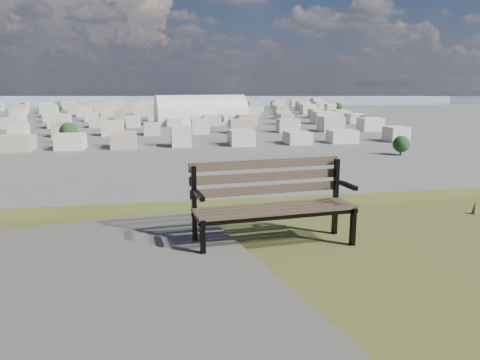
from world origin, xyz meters
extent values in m
cube|color=#49392A|center=(-0.45, 2.30, 25.41)|extent=(1.67, 0.26, 0.03)
cube|color=#49392A|center=(-0.46, 2.41, 25.41)|extent=(1.67, 0.26, 0.03)
cube|color=#49392A|center=(-0.47, 2.52, 25.41)|extent=(1.67, 0.26, 0.03)
cube|color=#49392A|center=(-0.48, 2.63, 25.41)|extent=(1.67, 0.26, 0.03)
cube|color=#49392A|center=(-0.49, 2.70, 25.56)|extent=(1.66, 0.21, 0.09)
cube|color=#49392A|center=(-0.49, 2.73, 25.69)|extent=(1.66, 0.21, 0.09)
cube|color=#49392A|center=(-0.50, 2.75, 25.82)|extent=(1.66, 0.21, 0.09)
cube|color=black|center=(-1.24, 2.20, 25.20)|extent=(0.05, 0.06, 0.41)
cube|color=black|center=(-1.28, 2.59, 25.43)|extent=(0.05, 0.06, 0.85)
cube|color=black|center=(-1.26, 2.38, 25.38)|extent=(0.10, 0.47, 0.05)
cube|color=black|center=(-1.25, 2.33, 25.61)|extent=(0.08, 0.34, 0.04)
cube|color=black|center=(0.35, 2.37, 25.20)|extent=(0.05, 0.06, 0.41)
cube|color=black|center=(0.30, 2.76, 25.43)|extent=(0.05, 0.06, 0.85)
cube|color=black|center=(0.33, 2.55, 25.38)|extent=(0.10, 0.47, 0.05)
cube|color=black|center=(0.33, 2.50, 25.61)|extent=(0.08, 0.34, 0.04)
cube|color=black|center=(-0.45, 2.29, 25.37)|extent=(1.66, 0.22, 0.04)
cube|color=black|center=(-0.48, 2.64, 25.37)|extent=(1.66, 0.22, 0.04)
cube|color=#59544D|center=(-2.18, 1.35, 25.04)|extent=(3.75, 4.77, 0.09)
cone|color=brown|center=(2.40, 3.20, 25.09)|extent=(0.08, 0.08, 0.18)
cube|color=silver|center=(29.24, 314.41, 3.31)|extent=(61.91, 31.23, 6.62)
cylinder|color=white|center=(29.24, 314.41, 6.62)|extent=(61.91, 31.23, 25.17)
cube|color=beige|center=(-60.00, 200.00, 3.50)|extent=(11.00, 11.00, 7.00)
cube|color=#C0B4A5|center=(-36.00, 200.00, 3.50)|extent=(11.00, 11.00, 7.00)
cube|color=beige|center=(-12.00, 200.00, 3.50)|extent=(11.00, 11.00, 7.00)
cube|color=#B5B5BA|center=(12.00, 200.00, 3.50)|extent=(11.00, 11.00, 7.00)
cube|color=#BBB298|center=(36.00, 200.00, 3.50)|extent=(11.00, 11.00, 7.00)
cube|color=tan|center=(60.00, 200.00, 3.50)|extent=(11.00, 11.00, 7.00)
cube|color=beige|center=(84.00, 200.00, 3.50)|extent=(11.00, 11.00, 7.00)
cube|color=beige|center=(108.00, 200.00, 3.50)|extent=(11.00, 11.00, 7.00)
cube|color=beige|center=(-72.00, 250.00, 3.50)|extent=(11.00, 11.00, 7.00)
cube|color=#B5B5BA|center=(-48.00, 250.00, 3.50)|extent=(11.00, 11.00, 7.00)
cube|color=#BBB298|center=(-24.00, 250.00, 3.50)|extent=(11.00, 11.00, 7.00)
cube|color=tan|center=(0.00, 250.00, 3.50)|extent=(11.00, 11.00, 7.00)
cube|color=beige|center=(24.00, 250.00, 3.50)|extent=(11.00, 11.00, 7.00)
cube|color=beige|center=(48.00, 250.00, 3.50)|extent=(11.00, 11.00, 7.00)
cube|color=beige|center=(72.00, 250.00, 3.50)|extent=(11.00, 11.00, 7.00)
cube|color=#C0B4A5|center=(96.00, 250.00, 3.50)|extent=(11.00, 11.00, 7.00)
cube|color=beige|center=(120.00, 250.00, 3.50)|extent=(11.00, 11.00, 7.00)
cube|color=tan|center=(-84.00, 300.00, 3.50)|extent=(11.00, 11.00, 7.00)
cube|color=beige|center=(-60.00, 300.00, 3.50)|extent=(11.00, 11.00, 7.00)
cube|color=beige|center=(-36.00, 300.00, 3.50)|extent=(11.00, 11.00, 7.00)
cube|color=beige|center=(-12.00, 300.00, 3.50)|extent=(11.00, 11.00, 7.00)
cube|color=#C0B4A5|center=(12.00, 300.00, 3.50)|extent=(11.00, 11.00, 7.00)
cube|color=beige|center=(36.00, 300.00, 3.50)|extent=(11.00, 11.00, 7.00)
cube|color=#B5B5BA|center=(60.00, 300.00, 3.50)|extent=(11.00, 11.00, 7.00)
cube|color=#BBB298|center=(84.00, 300.00, 3.50)|extent=(11.00, 11.00, 7.00)
cube|color=tan|center=(108.00, 300.00, 3.50)|extent=(11.00, 11.00, 7.00)
cube|color=beige|center=(132.00, 300.00, 3.50)|extent=(11.00, 11.00, 7.00)
cube|color=#C0B4A5|center=(-96.00, 350.00, 3.50)|extent=(11.00, 11.00, 7.00)
cube|color=beige|center=(-72.00, 350.00, 3.50)|extent=(11.00, 11.00, 7.00)
cube|color=#B5B5BA|center=(-48.00, 350.00, 3.50)|extent=(11.00, 11.00, 7.00)
cube|color=#BBB298|center=(-24.00, 350.00, 3.50)|extent=(11.00, 11.00, 7.00)
cube|color=tan|center=(0.00, 350.00, 3.50)|extent=(11.00, 11.00, 7.00)
cube|color=beige|center=(24.00, 350.00, 3.50)|extent=(11.00, 11.00, 7.00)
cube|color=beige|center=(48.00, 350.00, 3.50)|extent=(11.00, 11.00, 7.00)
cube|color=beige|center=(72.00, 350.00, 3.50)|extent=(11.00, 11.00, 7.00)
cube|color=#C0B4A5|center=(96.00, 350.00, 3.50)|extent=(11.00, 11.00, 7.00)
cube|color=beige|center=(120.00, 350.00, 3.50)|extent=(11.00, 11.00, 7.00)
cube|color=#B5B5BA|center=(144.00, 350.00, 3.50)|extent=(11.00, 11.00, 7.00)
cube|color=beige|center=(-108.00, 400.00, 3.50)|extent=(11.00, 11.00, 7.00)
cube|color=beige|center=(-84.00, 400.00, 3.50)|extent=(11.00, 11.00, 7.00)
cube|color=beige|center=(-60.00, 400.00, 3.50)|extent=(11.00, 11.00, 7.00)
cube|color=#C0B4A5|center=(-36.00, 400.00, 3.50)|extent=(11.00, 11.00, 7.00)
cube|color=beige|center=(-12.00, 400.00, 3.50)|extent=(11.00, 11.00, 7.00)
cube|color=#B5B5BA|center=(12.00, 400.00, 3.50)|extent=(11.00, 11.00, 7.00)
cube|color=#BBB298|center=(36.00, 400.00, 3.50)|extent=(11.00, 11.00, 7.00)
cube|color=tan|center=(60.00, 400.00, 3.50)|extent=(11.00, 11.00, 7.00)
cube|color=beige|center=(84.00, 400.00, 3.50)|extent=(11.00, 11.00, 7.00)
cube|color=beige|center=(108.00, 400.00, 3.50)|extent=(11.00, 11.00, 7.00)
cube|color=beige|center=(132.00, 400.00, 3.50)|extent=(11.00, 11.00, 7.00)
cube|color=#C0B4A5|center=(156.00, 400.00, 3.50)|extent=(11.00, 11.00, 7.00)
cube|color=#BBB298|center=(-120.00, 450.00, 3.50)|extent=(11.00, 11.00, 7.00)
cube|color=tan|center=(-96.00, 450.00, 3.50)|extent=(11.00, 11.00, 7.00)
cube|color=beige|center=(-72.00, 450.00, 3.50)|extent=(11.00, 11.00, 7.00)
cube|color=beige|center=(-48.00, 450.00, 3.50)|extent=(11.00, 11.00, 7.00)
cube|color=beige|center=(-24.00, 450.00, 3.50)|extent=(11.00, 11.00, 7.00)
cube|color=#C0B4A5|center=(0.00, 450.00, 3.50)|extent=(11.00, 11.00, 7.00)
cube|color=beige|center=(24.00, 450.00, 3.50)|extent=(11.00, 11.00, 7.00)
cube|color=#B5B5BA|center=(48.00, 450.00, 3.50)|extent=(11.00, 11.00, 7.00)
cube|color=#BBB298|center=(72.00, 450.00, 3.50)|extent=(11.00, 11.00, 7.00)
cube|color=tan|center=(96.00, 450.00, 3.50)|extent=(11.00, 11.00, 7.00)
cube|color=beige|center=(120.00, 450.00, 3.50)|extent=(11.00, 11.00, 7.00)
cube|color=beige|center=(144.00, 450.00, 3.50)|extent=(11.00, 11.00, 7.00)
cube|color=beige|center=(168.00, 450.00, 3.50)|extent=(11.00, 11.00, 7.00)
cube|color=#B5B5BA|center=(-132.00, 500.00, 3.50)|extent=(11.00, 11.00, 7.00)
cube|color=#BBB298|center=(-108.00, 500.00, 3.50)|extent=(11.00, 11.00, 7.00)
cube|color=tan|center=(-84.00, 500.00, 3.50)|extent=(11.00, 11.00, 7.00)
cube|color=beige|center=(-60.00, 500.00, 3.50)|extent=(11.00, 11.00, 7.00)
cube|color=beige|center=(-36.00, 500.00, 3.50)|extent=(11.00, 11.00, 7.00)
cube|color=beige|center=(-12.00, 500.00, 3.50)|extent=(11.00, 11.00, 7.00)
cube|color=#C0B4A5|center=(12.00, 500.00, 3.50)|extent=(11.00, 11.00, 7.00)
cube|color=beige|center=(36.00, 500.00, 3.50)|extent=(11.00, 11.00, 7.00)
cube|color=#B5B5BA|center=(60.00, 500.00, 3.50)|extent=(11.00, 11.00, 7.00)
cube|color=#BBB298|center=(84.00, 500.00, 3.50)|extent=(11.00, 11.00, 7.00)
cube|color=tan|center=(108.00, 500.00, 3.50)|extent=(11.00, 11.00, 7.00)
cube|color=beige|center=(132.00, 500.00, 3.50)|extent=(11.00, 11.00, 7.00)
cube|color=beige|center=(156.00, 500.00, 3.50)|extent=(11.00, 11.00, 7.00)
cube|color=beige|center=(180.00, 500.00, 3.50)|extent=(11.00, 11.00, 7.00)
cube|color=#B5B5BA|center=(-144.00, 550.00, 3.50)|extent=(11.00, 11.00, 7.00)
cube|color=#BBB298|center=(-120.00, 550.00, 3.50)|extent=(11.00, 11.00, 7.00)
cube|color=tan|center=(-96.00, 550.00, 3.50)|extent=(11.00, 11.00, 7.00)
cube|color=beige|center=(-72.00, 550.00, 3.50)|extent=(11.00, 11.00, 7.00)
cube|color=beige|center=(-48.00, 550.00, 3.50)|extent=(11.00, 11.00, 7.00)
cube|color=beige|center=(-24.00, 550.00, 3.50)|extent=(11.00, 11.00, 7.00)
cube|color=#C0B4A5|center=(0.00, 550.00, 3.50)|extent=(11.00, 11.00, 7.00)
cube|color=beige|center=(24.00, 550.00, 3.50)|extent=(11.00, 11.00, 7.00)
cube|color=#B5B5BA|center=(48.00, 550.00, 3.50)|extent=(11.00, 11.00, 7.00)
cube|color=#BBB298|center=(72.00, 550.00, 3.50)|extent=(11.00, 11.00, 7.00)
cube|color=tan|center=(96.00, 550.00, 3.50)|extent=(11.00, 11.00, 7.00)
cube|color=beige|center=(120.00, 550.00, 3.50)|extent=(11.00, 11.00, 7.00)
cube|color=beige|center=(144.00, 550.00, 3.50)|extent=(11.00, 11.00, 7.00)
cube|color=beige|center=(168.00, 550.00, 3.50)|extent=(11.00, 11.00, 7.00)
cube|color=#C0B4A5|center=(192.00, 550.00, 3.50)|extent=(11.00, 11.00, 7.00)
cylinder|color=#35221A|center=(90.00, 160.00, 1.05)|extent=(0.80, 0.80, 2.10)
sphere|color=#123313|center=(90.00, 160.00, 4.20)|extent=(6.30, 6.30, 6.30)
cylinder|color=#35221A|center=(-40.00, 220.00, 1.35)|extent=(0.80, 0.80, 2.70)
sphere|color=#123313|center=(-40.00, 220.00, 5.40)|extent=(8.10, 8.10, 8.10)
cylinder|color=#35221A|center=(130.00, 280.00, 0.97)|extent=(0.80, 0.80, 1.95)
sphere|color=#123313|center=(130.00, 280.00, 3.90)|extent=(5.85, 5.85, 5.85)
cylinder|color=#35221A|center=(60.00, 400.00, 1.12)|extent=(0.80, 0.80, 2.25)
sphere|color=#123313|center=(60.00, 400.00, 4.50)|extent=(6.75, 6.75, 6.75)
cylinder|color=#35221A|center=(-90.00, 460.00, 1.43)|extent=(0.80, 0.80, 2.85)
sphere|color=#123313|center=(-90.00, 460.00, 5.70)|extent=(8.55, 8.55, 8.55)
cylinder|color=#35221A|center=(-130.00, 500.00, 1.20)|extent=(0.80, 0.80, 2.40)
sphere|color=#123313|center=(-130.00, 500.00, 4.80)|extent=(7.20, 7.20, 7.20)
cylinder|color=#35221A|center=(40.00, 300.00, 1.05)|extent=(0.80, 0.80, 2.10)
sphere|color=#123313|center=(40.00, 300.00, 4.20)|extent=(6.30, 6.30, 6.30)
cylinder|color=#35221A|center=(170.00, 420.00, 1.27)|extent=(0.80, 0.80, 2.55)
sphere|color=#123313|center=(170.00, 420.00, 5.10)|extent=(7.65, 7.65, 7.65)
cube|color=#8798AC|center=(0.00, 900.00, 0.00)|extent=(2400.00, 700.00, 0.12)
cube|color=#848FA5|center=(-400.00, 1350.00, 27.50)|extent=(600.00, 220.00, 55.00)
cube|color=#848FA5|center=(150.00, 1390.00, 22.50)|extent=(700.00, 220.00, 45.00)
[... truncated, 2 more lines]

